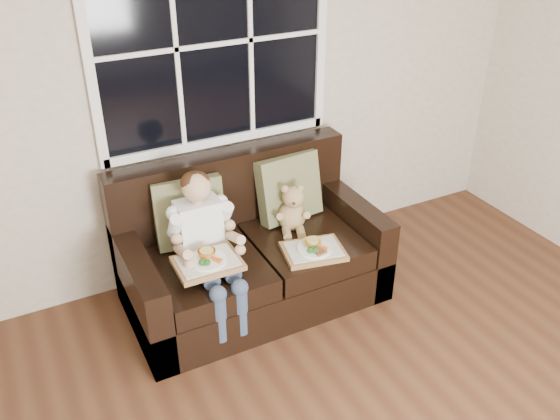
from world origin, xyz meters
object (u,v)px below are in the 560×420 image
child (205,235)px  tray_right (313,250)px  teddy_bear (293,211)px  tray_left (208,262)px  loveseat (250,257)px

child → tray_right: 0.71m
teddy_bear → tray_left: 0.78m
child → tray_left: bearing=-107.4°
loveseat → teddy_bear: size_ratio=4.84×
child → teddy_bear: child is taller
tray_right → loveseat: bearing=142.9°
child → tray_right: size_ratio=2.06×
loveseat → tray_right: loveseat is taller
loveseat → teddy_bear: loveseat is taller
tray_left → loveseat: bearing=36.3°
tray_right → teddy_bear: bearing=96.9°
loveseat → child: (-0.35, -0.12, 0.34)m
tray_left → teddy_bear: bearing=21.7°
loveseat → tray_left: loveseat is taller
teddy_bear → tray_right: (-0.03, -0.33, -0.11)m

